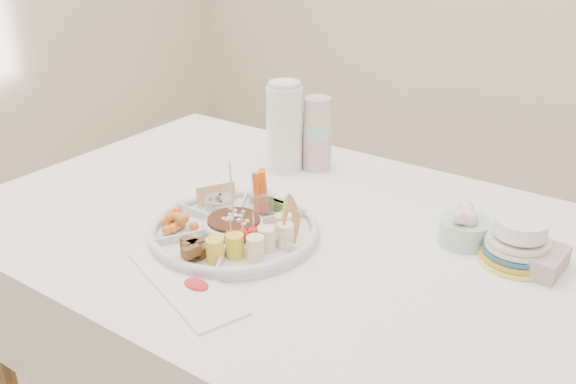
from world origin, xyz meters
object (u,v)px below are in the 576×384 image
Objects in this scene: plate_stack at (518,242)px; dining_table at (285,349)px; party_tray at (234,228)px; thermos at (284,126)px.

dining_table is at bearing -165.13° from plate_stack.
party_tray is 0.61m from plate_stack.
party_tray reaches higher than dining_table.
thermos is 0.71m from plate_stack.
thermos is (-0.19, 0.27, 0.51)m from dining_table.
party_tray is 2.50× the size of plate_stack.
plate_stack is (0.69, -0.14, -0.08)m from thermos.
dining_table is 5.85× the size of thermos.
plate_stack is (0.56, 0.25, 0.03)m from party_tray.
plate_stack reaches higher than party_tray.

